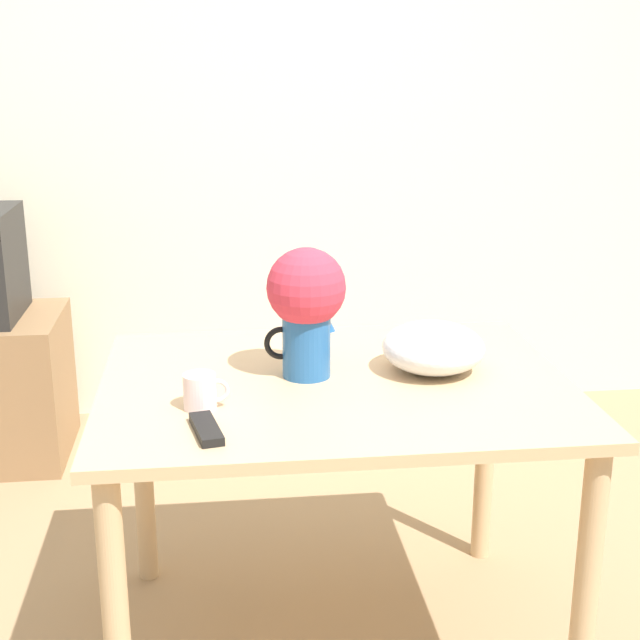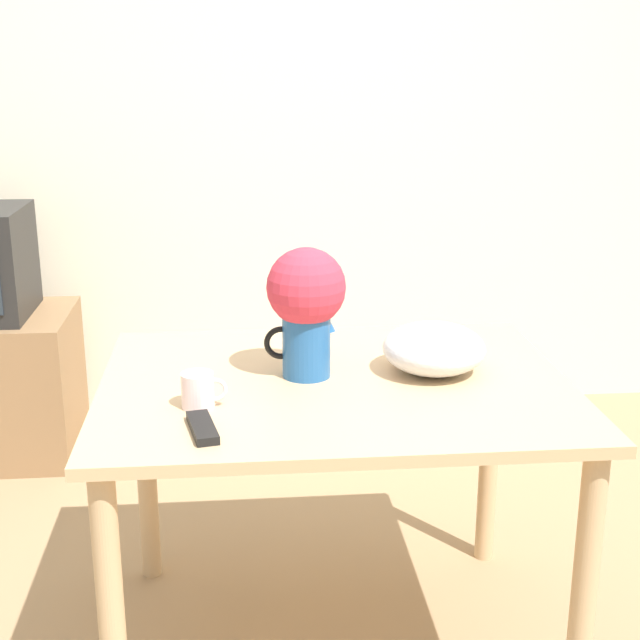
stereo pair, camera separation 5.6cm
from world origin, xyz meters
The scene contains 6 objects.
wall_back centered at (0.00, 1.97, 1.30)m, with size 8.00×0.05×2.60m.
table centered at (-0.01, 0.15, 0.68)m, with size 1.20×0.92×0.79m.
flower_vase centered at (-0.08, 0.19, 0.99)m, with size 0.21×0.20×0.34m.
coffee_mug centered at (-0.35, 0.00, 0.83)m, with size 0.11×0.08×0.09m.
white_bowl centered at (0.26, 0.19, 0.85)m, with size 0.27×0.27×0.13m.
remote_control centered at (-0.34, -0.15, 0.80)m, with size 0.08×0.17×0.02m.
Camera 1 is at (-0.30, -1.98, 1.59)m, focal length 50.00 mm.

